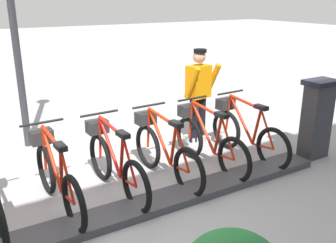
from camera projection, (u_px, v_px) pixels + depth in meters
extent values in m
plane|color=#AAA7AA|center=(123.00, 217.00, 4.48)|extent=(60.00, 60.00, 0.00)
cube|color=#47474C|center=(123.00, 213.00, 4.46)|extent=(0.44, 6.12, 0.10)
cube|color=#38383D|center=(316.00, 122.00, 6.00)|extent=(0.28, 0.44, 1.20)
cube|color=#194C8C|center=(311.00, 98.00, 6.01)|extent=(0.03, 0.30, 0.40)
cube|color=black|center=(321.00, 82.00, 5.80)|extent=(0.36, 0.52, 0.08)
torus|color=black|center=(274.00, 149.00, 5.61)|extent=(0.67, 0.10, 0.67)
torus|color=black|center=(226.00, 129.00, 6.44)|extent=(0.67, 0.10, 0.67)
cylinder|color=red|center=(241.00, 119.00, 6.08)|extent=(0.60, 0.07, 0.70)
cylinder|color=red|center=(257.00, 127.00, 5.82)|extent=(0.16, 0.05, 0.61)
cylinder|color=red|center=(245.00, 102.00, 5.93)|extent=(0.69, 0.08, 0.11)
cylinder|color=red|center=(263.00, 146.00, 5.78)|extent=(0.43, 0.05, 0.09)
cylinder|color=red|center=(267.00, 129.00, 5.64)|extent=(0.33, 0.05, 0.56)
cylinder|color=red|center=(228.00, 113.00, 6.32)|extent=(0.10, 0.04, 0.62)
cube|color=black|center=(261.00, 107.00, 5.67)|extent=(0.22, 0.11, 0.06)
cylinder|color=black|center=(231.00, 92.00, 6.18)|extent=(0.06, 0.54, 0.03)
cube|color=#2D2D2D|center=(225.00, 104.00, 6.34)|extent=(0.21, 0.29, 0.18)
torus|color=black|center=(234.00, 160.00, 5.24)|extent=(0.67, 0.10, 0.67)
torus|color=black|center=(189.00, 138.00, 6.07)|extent=(0.67, 0.10, 0.67)
cylinder|color=red|center=(203.00, 127.00, 5.71)|extent=(0.60, 0.07, 0.70)
cylinder|color=red|center=(218.00, 136.00, 5.45)|extent=(0.16, 0.05, 0.61)
cylinder|color=red|center=(206.00, 109.00, 5.56)|extent=(0.69, 0.08, 0.11)
cylinder|color=red|center=(224.00, 157.00, 5.41)|extent=(0.43, 0.05, 0.09)
cylinder|color=red|center=(228.00, 138.00, 5.27)|extent=(0.33, 0.05, 0.56)
cylinder|color=red|center=(191.00, 120.00, 5.95)|extent=(0.10, 0.04, 0.62)
cube|color=black|center=(222.00, 115.00, 5.30)|extent=(0.22, 0.11, 0.06)
cylinder|color=black|center=(192.00, 98.00, 5.81)|extent=(0.06, 0.54, 0.03)
cube|color=#2D2D2D|center=(188.00, 110.00, 5.96)|extent=(0.21, 0.29, 0.18)
torus|color=black|center=(189.00, 172.00, 4.87)|extent=(0.67, 0.10, 0.67)
torus|color=black|center=(148.00, 147.00, 5.70)|extent=(0.67, 0.10, 0.67)
cylinder|color=red|center=(160.00, 136.00, 5.34)|extent=(0.60, 0.07, 0.70)
cylinder|color=red|center=(173.00, 146.00, 5.08)|extent=(0.16, 0.05, 0.61)
cylinder|color=red|center=(162.00, 117.00, 5.19)|extent=(0.69, 0.08, 0.11)
cylinder|color=red|center=(180.00, 168.00, 5.04)|extent=(0.43, 0.05, 0.09)
cylinder|color=red|center=(182.00, 149.00, 4.90)|extent=(0.33, 0.05, 0.56)
cylinder|color=red|center=(148.00, 128.00, 5.57)|extent=(0.10, 0.04, 0.62)
cube|color=black|center=(176.00, 124.00, 4.92)|extent=(0.22, 0.11, 0.06)
cylinder|color=black|center=(149.00, 105.00, 5.44)|extent=(0.06, 0.54, 0.03)
cube|color=#2D2D2D|center=(146.00, 118.00, 5.59)|extent=(0.21, 0.29, 0.18)
torus|color=black|center=(136.00, 187.00, 4.49)|extent=(0.67, 0.10, 0.67)
torus|color=black|center=(100.00, 157.00, 5.33)|extent=(0.67, 0.10, 0.67)
cylinder|color=red|center=(110.00, 146.00, 4.97)|extent=(0.60, 0.07, 0.70)
cylinder|color=red|center=(122.00, 158.00, 4.71)|extent=(0.16, 0.05, 0.61)
cylinder|color=red|center=(111.00, 126.00, 4.82)|extent=(0.69, 0.08, 0.11)
cylinder|color=red|center=(128.00, 182.00, 4.67)|extent=(0.43, 0.05, 0.09)
cylinder|color=red|center=(130.00, 162.00, 4.53)|extent=(0.33, 0.05, 0.56)
cylinder|color=red|center=(100.00, 138.00, 5.20)|extent=(0.10, 0.04, 0.62)
cube|color=black|center=(123.00, 134.00, 4.55)|extent=(0.22, 0.11, 0.06)
cylinder|color=black|center=(99.00, 113.00, 5.07)|extent=(0.06, 0.54, 0.03)
cube|color=#2D2D2D|center=(97.00, 127.00, 5.22)|extent=(0.21, 0.29, 0.18)
torus|color=black|center=(74.00, 204.00, 4.12)|extent=(0.67, 0.10, 0.67)
torus|color=black|center=(46.00, 169.00, 4.96)|extent=(0.67, 0.10, 0.67)
cylinder|color=red|center=(52.00, 159.00, 4.60)|extent=(0.60, 0.07, 0.70)
cylinder|color=red|center=(61.00, 171.00, 4.34)|extent=(0.16, 0.05, 0.61)
cylinder|color=red|center=(51.00, 137.00, 4.45)|extent=(0.69, 0.08, 0.11)
cylinder|color=red|center=(68.00, 198.00, 4.30)|extent=(0.43, 0.05, 0.09)
cylinder|color=red|center=(67.00, 176.00, 4.16)|extent=(0.33, 0.05, 0.56)
cylinder|color=red|center=(44.00, 148.00, 4.83)|extent=(0.10, 0.04, 0.62)
cube|color=black|center=(60.00, 147.00, 4.18)|extent=(0.22, 0.11, 0.06)
cylinder|color=black|center=(42.00, 123.00, 4.70)|extent=(0.06, 0.54, 0.03)
cube|color=#2D2D2D|center=(41.00, 136.00, 4.85)|extent=(0.21, 0.29, 0.18)
torus|color=black|center=(0.00, 224.00, 3.75)|extent=(0.67, 0.10, 0.67)
cube|color=white|center=(204.00, 138.00, 6.86)|extent=(0.28, 0.16, 0.10)
cube|color=white|center=(190.00, 139.00, 6.80)|extent=(0.28, 0.16, 0.10)
cylinder|color=black|center=(201.00, 117.00, 6.77)|extent=(0.15, 0.15, 0.82)
cylinder|color=black|center=(194.00, 120.00, 6.64)|extent=(0.15, 0.15, 0.82)
cube|color=orange|center=(198.00, 82.00, 6.50)|extent=(0.33, 0.44, 0.56)
cylinder|color=orange|center=(213.00, 79.00, 6.58)|extent=(0.35, 0.16, 0.57)
cylinder|color=orange|center=(192.00, 83.00, 6.25)|extent=(0.35, 0.16, 0.57)
sphere|color=tan|center=(199.00, 57.00, 6.36)|extent=(0.22, 0.22, 0.22)
cylinder|color=black|center=(200.00, 51.00, 6.32)|extent=(0.22, 0.22, 0.06)
cylinder|color=#2D2D33|center=(14.00, 27.00, 6.00)|extent=(0.12, 0.12, 4.08)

